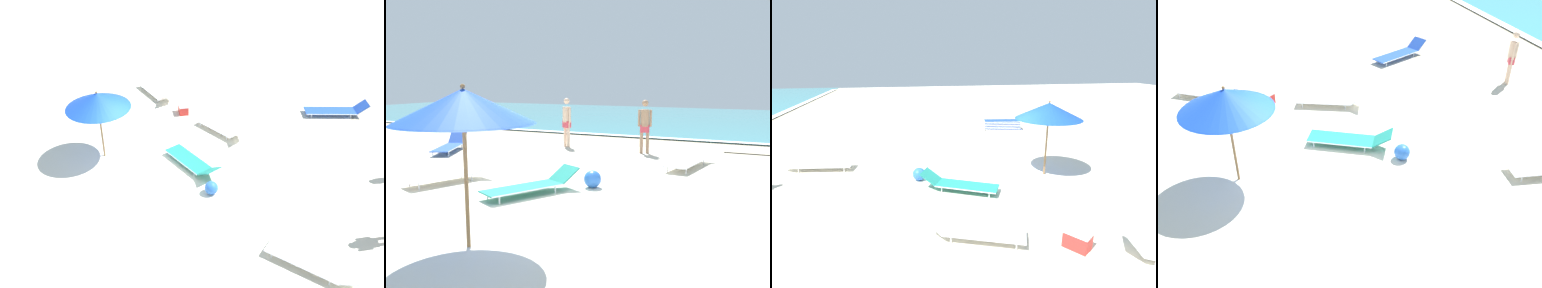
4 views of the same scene
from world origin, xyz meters
TOP-DOWN VIEW (x-y plane):
  - ground_plane at (0.00, 0.01)m, footprint 60.00×60.00m
  - beach_umbrella at (-0.13, -1.90)m, footprint 2.02×2.02m
  - sun_lounger_under_umbrella at (-3.17, 1.06)m, footprint 1.29×2.15m
  - sun_lounger_beside_umbrella at (-6.27, 4.44)m, footprint 1.54×2.37m
  - sun_lounger_near_water_left at (1.58, 5.34)m, footprint 0.91×2.39m
  - sun_lounger_near_water_right at (-4.67, -2.50)m, footprint 1.68×2.23m
  - sun_lounger_mid_beach_solo at (-0.84, 0.97)m, footprint 1.50×2.22m
  - beach_ball at (0.09, 2.04)m, footprint 0.40×0.40m
  - cooler_box at (-3.84, -0.87)m, footprint 0.61×0.58m

SIDE VIEW (x-z plane):
  - ground_plane at x=0.00m, z-range -0.16..0.00m
  - cooler_box at x=-3.84m, z-range 0.00..0.37m
  - beach_ball at x=0.09m, z-range 0.00..0.40m
  - sun_lounger_near_water_left at x=1.58m, z-range -0.03..0.44m
  - sun_lounger_mid_beach_solo at x=-0.84m, z-range -0.04..0.45m
  - sun_lounger_beside_umbrella at x=-6.27m, z-range -0.06..0.48m
  - sun_lounger_near_water_right at x=-4.67m, z-range -0.08..0.51m
  - sun_lounger_under_umbrella at x=-3.17m, z-range -0.07..0.50m
  - beach_umbrella at x=-0.13m, z-range 0.86..3.22m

